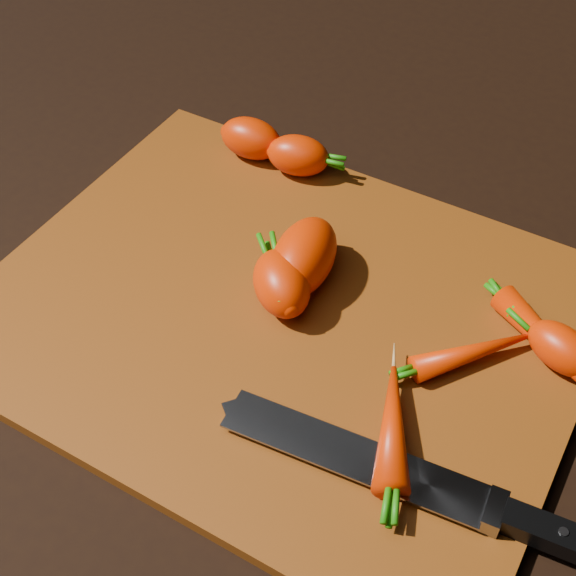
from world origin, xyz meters
The scene contains 11 objects.
ground centered at (0.00, 0.00, -0.01)m, with size 2.00×2.00×0.01m, color black.
cutting_board centered at (0.00, 0.00, 0.01)m, with size 0.50×0.40×0.01m, color #7A380B.
carrot_0 centered at (-0.14, 0.17, 0.03)m, with size 0.07×0.04×0.04m, color #ED2C00.
carrot_1 centered at (0.00, 0.01, 0.04)m, with size 0.07×0.05×0.05m, color #ED2C00.
carrot_2 centered at (0.00, 0.04, 0.04)m, with size 0.09×0.05×0.05m, color #ED2C00.
carrot_3 centered at (-0.08, 0.17, 0.03)m, with size 0.06×0.04×0.04m, color #ED2C00.
carrot_4 centered at (0.22, 0.06, 0.03)m, with size 0.06×0.04×0.04m, color #ED2C00.
carrot_5 centered at (0.16, 0.03, 0.02)m, with size 0.11×0.02×0.02m, color #ED2C00.
carrot_6 centered at (0.22, 0.06, 0.02)m, with size 0.14×0.03×0.03m, color #ED2C00.
carrot_7 centered at (0.13, -0.07, 0.03)m, with size 0.11×0.03×0.03m, color #ED2C00.
knife centered at (0.14, -0.10, 0.02)m, with size 0.32×0.06×0.02m.
Camera 1 is at (0.23, -0.39, 0.52)m, focal length 50.00 mm.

